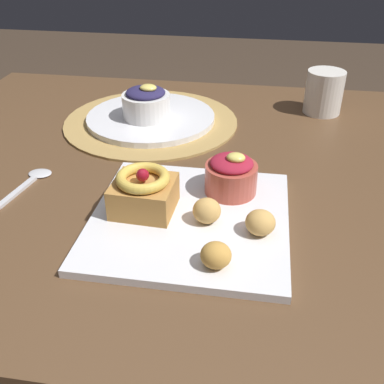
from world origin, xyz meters
name	(u,v)px	position (x,y,z in m)	size (l,w,h in m)	color
dining_table	(218,214)	(0.00, 0.00, 0.63)	(1.26, 0.90, 0.73)	brown
woven_placemat	(151,121)	(-0.17, 0.18, 0.73)	(0.37, 0.37, 0.01)	#AD894C
front_plate	(190,219)	(-0.03, -0.17, 0.74)	(0.28, 0.28, 0.01)	white
cake_slice	(144,192)	(-0.09, -0.16, 0.77)	(0.09, 0.08, 0.07)	#B77F3D
berry_ramekin	(231,175)	(0.03, -0.09, 0.77)	(0.08, 0.08, 0.07)	#B24C3D
fritter_front	(260,223)	(0.08, -0.19, 0.76)	(0.04, 0.04, 0.03)	tan
fritter_middle	(207,211)	(0.00, -0.18, 0.76)	(0.04, 0.04, 0.04)	tan
fritter_back	(216,255)	(0.02, -0.27, 0.76)	(0.04, 0.04, 0.03)	gold
back_plate	(151,118)	(-0.17, 0.18, 0.74)	(0.27, 0.27, 0.01)	white
back_ramekin	(146,103)	(-0.17, 0.16, 0.78)	(0.10, 0.10, 0.07)	white
spoon	(31,181)	(-0.31, -0.10, 0.73)	(0.04, 0.13, 0.00)	silver
coffee_mug	(324,92)	(0.20, 0.29, 0.78)	(0.08, 0.08, 0.09)	silver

